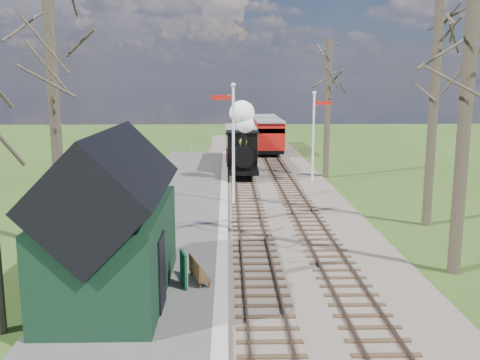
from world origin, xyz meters
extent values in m
ellipsoid|color=#385B23|center=(-25.00, 60.00, -14.76)|extent=(57.60, 36.00, 16.20)
ellipsoid|color=#385B23|center=(10.00, 65.00, -18.04)|extent=(70.40, 44.00, 19.80)
ellipsoid|color=#385B23|center=(-8.00, 70.00, -16.40)|extent=(64.00, 40.00, 18.00)
cube|color=brown|center=(1.30, 22.00, 0.05)|extent=(8.00, 60.00, 0.10)
cube|color=brown|center=(-0.50, 22.00, 0.14)|extent=(0.07, 60.00, 0.12)
cube|color=brown|center=(0.50, 22.00, 0.14)|extent=(0.07, 60.00, 0.12)
cube|color=#38281C|center=(0.00, 22.00, 0.10)|extent=(1.60, 60.00, 0.09)
cube|color=brown|center=(2.10, 22.00, 0.14)|extent=(0.07, 60.00, 0.12)
cube|color=brown|center=(3.10, 22.00, 0.14)|extent=(0.07, 60.00, 0.12)
cube|color=#38281C|center=(2.60, 22.00, 0.10)|extent=(1.60, 60.00, 0.09)
cube|color=#474442|center=(-3.50, 14.00, 0.10)|extent=(5.00, 44.00, 0.20)
cube|color=#B2AD9E|center=(-1.20, 14.00, 0.10)|extent=(0.40, 44.00, 0.21)
cube|color=black|center=(-4.30, 4.00, 1.50)|extent=(3.00, 6.00, 2.60)
cube|color=black|center=(-4.30, 4.00, 3.35)|extent=(3.25, 6.30, 3.25)
cube|color=black|center=(-2.78, 3.00, 1.20)|extent=(0.06, 1.20, 2.00)
cylinder|color=silver|center=(-0.70, 16.00, 3.00)|extent=(0.14, 0.14, 6.00)
sphere|color=silver|center=(-0.70, 16.00, 6.10)|extent=(0.24, 0.24, 0.24)
cube|color=#B7140F|center=(-1.25, 16.00, 5.50)|extent=(1.10, 0.08, 0.22)
cube|color=black|center=(-0.70, 16.00, 4.40)|extent=(0.18, 0.06, 0.30)
cylinder|color=silver|center=(4.30, 22.00, 2.75)|extent=(0.14, 0.14, 5.50)
sphere|color=silver|center=(4.30, 22.00, 5.60)|extent=(0.24, 0.24, 0.24)
cube|color=#B7140F|center=(4.85, 22.00, 5.00)|extent=(1.10, 0.08, 0.22)
cube|color=black|center=(4.30, 22.00, 3.90)|extent=(0.18, 0.06, 0.30)
cylinder|color=#382D23|center=(-7.30, 9.00, 5.50)|extent=(0.41, 0.41, 11.00)
cylinder|color=#382D23|center=(6.50, 6.00, 6.00)|extent=(0.42, 0.42, 12.00)
cylinder|color=#382D23|center=(7.80, 12.00, 5.00)|extent=(0.40, 0.40, 10.00)
cylinder|color=#382D23|center=(5.50, 24.00, 4.50)|extent=(0.39, 0.39, 9.00)
cube|color=slate|center=(0.30, 36.00, 0.75)|extent=(12.60, 0.02, 0.01)
cube|color=slate|center=(0.30, 36.00, 0.45)|extent=(12.60, 0.02, 0.02)
cylinder|color=slate|center=(0.30, 36.00, 0.50)|extent=(0.08, 0.08, 1.00)
cube|color=black|center=(0.00, 23.80, 0.70)|extent=(1.87, 4.40, 0.28)
cylinder|color=black|center=(0.00, 23.14, 1.69)|extent=(1.21, 2.86, 1.21)
cube|color=black|center=(0.00, 25.13, 1.80)|extent=(1.98, 1.76, 2.20)
cylinder|color=black|center=(0.00, 22.04, 2.68)|extent=(0.31, 0.31, 0.88)
sphere|color=#B28834|center=(0.00, 23.47, 2.46)|extent=(0.57, 0.57, 0.57)
sphere|color=white|center=(0.10, 22.04, 3.72)|extent=(1.10, 1.10, 1.10)
sphere|color=white|center=(-0.10, 22.15, 4.38)|extent=(1.54, 1.54, 1.54)
cylinder|color=black|center=(-0.50, 22.48, 0.55)|extent=(0.11, 0.70, 0.70)
cylinder|color=black|center=(0.50, 22.48, 0.55)|extent=(0.11, 0.70, 0.70)
cube|color=black|center=(0.00, 29.80, 0.59)|extent=(2.09, 7.71, 0.33)
cube|color=#5D1515|center=(0.00, 29.80, 1.25)|extent=(2.20, 7.71, 0.99)
cube|color=#C4B294|center=(0.00, 29.80, 2.24)|extent=(2.20, 7.71, 0.99)
cube|color=slate|center=(0.00, 29.80, 2.79)|extent=(2.31, 7.93, 0.13)
cube|color=black|center=(2.60, 35.44, 0.59)|extent=(2.13, 5.60, 0.34)
cube|color=#A2120D|center=(2.60, 35.44, 1.26)|extent=(2.24, 5.60, 1.01)
cube|color=#C4B294|center=(2.60, 35.44, 2.27)|extent=(2.24, 5.60, 1.01)
cube|color=slate|center=(2.60, 35.44, 2.83)|extent=(2.35, 5.82, 0.13)
cube|color=black|center=(2.60, 40.94, 0.59)|extent=(2.13, 5.60, 0.34)
cube|color=#A2120D|center=(2.60, 40.94, 1.26)|extent=(2.24, 5.60, 1.01)
cube|color=#C4B294|center=(2.60, 40.94, 2.27)|extent=(2.24, 5.60, 1.01)
cube|color=slate|center=(2.60, 40.94, 2.83)|extent=(2.35, 5.82, 0.13)
cube|color=#0D4024|center=(-2.32, 4.49, 0.74)|extent=(0.28, 0.72, 1.07)
cube|color=silver|center=(-2.28, 4.50, 0.74)|extent=(0.19, 0.61, 0.88)
cube|color=#4A321A|center=(-1.86, 4.89, 0.41)|extent=(0.73, 1.34, 0.06)
cube|color=#4A321A|center=(-2.02, 4.84, 0.66)|extent=(0.42, 1.25, 0.55)
cube|color=#4A321A|center=(-1.72, 4.33, 0.29)|extent=(0.06, 0.06, 0.18)
cube|color=#4A321A|center=(-2.00, 5.44, 0.29)|extent=(0.06, 0.06, 0.18)
imported|color=#1B2231|center=(-3.24, 3.68, 0.96)|extent=(0.38, 0.57, 1.53)
camera|label=1|loc=(-1.00, -10.75, 6.24)|focal=40.00mm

